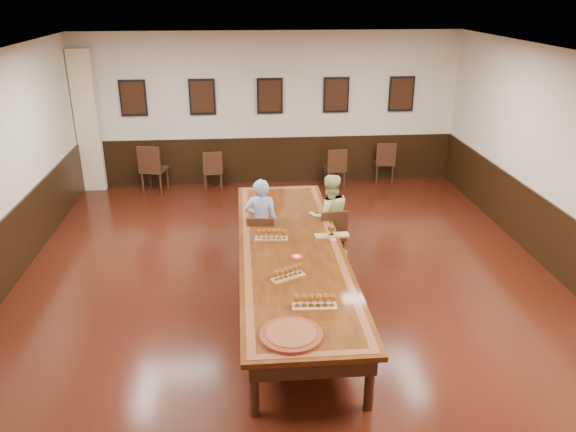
{
  "coord_description": "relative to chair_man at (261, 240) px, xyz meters",
  "views": [
    {
      "loc": [
        -0.63,
        -6.81,
        4.0
      ],
      "look_at": [
        0.0,
        0.5,
        1.0
      ],
      "focal_mm": 35.0,
      "sensor_mm": 36.0,
      "label": 1
    }
  ],
  "objects": [
    {
      "name": "flight_b",
      "position": [
        0.97,
        -0.66,
        0.4
      ],
      "size": [
        0.49,
        0.18,
        0.18
      ],
      "color": "#9C6F41",
      "rests_on": "conference_table"
    },
    {
      "name": "floor",
      "position": [
        0.37,
        -0.95,
        -0.44
      ],
      "size": [
        8.0,
        10.0,
        0.02
      ],
      "primitive_type": "cube",
      "color": "black",
      "rests_on": "ground"
    },
    {
      "name": "spare_chair_a",
      "position": [
        -2.08,
        3.63,
        0.08
      ],
      "size": [
        0.59,
        0.62,
        1.02
      ],
      "primitive_type": null,
      "rotation": [
        0.0,
        0.0,
        2.89
      ],
      "color": "black",
      "rests_on": "floor"
    },
    {
      "name": "spare_chair_b",
      "position": [
        -0.88,
        3.66,
        -0.0
      ],
      "size": [
        0.45,
        0.48,
        0.86
      ],
      "primitive_type": null,
      "rotation": [
        0.0,
        0.0,
        3.27
      ],
      "color": "black",
      "rests_on": "floor"
    },
    {
      "name": "conference_table",
      "position": [
        0.37,
        -0.95,
        0.18
      ],
      "size": [
        1.4,
        5.0,
        0.76
      ],
      "color": "#321608",
      "rests_on": "floor"
    },
    {
      "name": "chair_man",
      "position": [
        0.0,
        0.0,
        0.0
      ],
      "size": [
        0.44,
        0.48,
        0.86
      ],
      "primitive_type": null,
      "rotation": [
        0.0,
        0.0,
        3.05
      ],
      "color": "black",
      "rests_on": "floor"
    },
    {
      "name": "wall_back",
      "position": [
        0.37,
        4.06,
        1.17
      ],
      "size": [
        8.0,
        0.02,
        3.2
      ],
      "primitive_type": "cube",
      "color": "beige",
      "rests_on": "floor"
    },
    {
      "name": "curtain",
      "position": [
        -3.38,
        3.87,
        1.02
      ],
      "size": [
        0.45,
        0.18,
        2.9
      ],
      "primitive_type": "cube",
      "color": "beige",
      "rests_on": "floor"
    },
    {
      "name": "person_man",
      "position": [
        0.01,
        0.09,
        0.26
      ],
      "size": [
        0.53,
        0.38,
        1.38
      ],
      "primitive_type": "imported",
      "rotation": [
        0.0,
        0.0,
        3.05
      ],
      "color": "#4867B5",
      "rests_on": "floor"
    },
    {
      "name": "flight_a",
      "position": [
        0.12,
        -0.69,
        0.4
      ],
      "size": [
        0.46,
        0.17,
        0.17
      ],
      "color": "#9C6F41",
      "rests_on": "conference_table"
    },
    {
      "name": "person_woman",
      "position": [
        1.07,
        0.23,
        0.26
      ],
      "size": [
        0.75,
        0.62,
        1.38
      ],
      "primitive_type": "imported",
      "rotation": [
        0.0,
        0.0,
        3.27
      ],
      "color": "#CCCB7F",
      "rests_on": "floor"
    },
    {
      "name": "ceiling",
      "position": [
        0.37,
        -0.95,
        2.78
      ],
      "size": [
        8.0,
        10.0,
        0.02
      ],
      "primitive_type": "cube",
      "color": "white",
      "rests_on": "floor"
    },
    {
      "name": "carved_platter",
      "position": [
        0.18,
        -3.04,
        0.34
      ],
      "size": [
        0.71,
        0.71,
        0.05
      ],
      "color": "#5A1D12",
      "rests_on": "conference_table"
    },
    {
      "name": "flight_d",
      "position": [
        0.48,
        -2.52,
        0.4
      ],
      "size": [
        0.5,
        0.18,
        0.18
      ],
      "color": "#9C6F41",
      "rests_on": "conference_table"
    },
    {
      "name": "red_plate_grp",
      "position": [
        0.41,
        -1.28,
        0.33
      ],
      "size": [
        0.18,
        0.18,
        0.02
      ],
      "color": "#B9210C",
      "rests_on": "conference_table"
    },
    {
      "name": "wainscoting",
      "position": [
        0.37,
        -0.95,
        0.07
      ],
      "size": [
        8.0,
        10.0,
        1.0
      ],
      "color": "black",
      "rests_on": "floor"
    },
    {
      "name": "spare_chair_c",
      "position": [
        1.72,
        3.56,
        0.01
      ],
      "size": [
        0.43,
        0.47,
        0.88
      ],
      "primitive_type": null,
      "rotation": [
        0.0,
        0.0,
        3.2
      ],
      "color": "black",
      "rests_on": "floor"
    },
    {
      "name": "flight_c",
      "position": [
        0.25,
        -1.82,
        0.39
      ],
      "size": [
        0.44,
        0.31,
        0.16
      ],
      "color": "#9C6F41",
      "rests_on": "conference_table"
    },
    {
      "name": "posters",
      "position": [
        0.37,
        3.99,
        1.47
      ],
      "size": [
        6.14,
        0.04,
        0.74
      ],
      "color": "black",
      "rests_on": "wall_back"
    },
    {
      "name": "chair_woman",
      "position": [
        1.08,
        0.13,
        0.01
      ],
      "size": [
        0.47,
        0.5,
        0.88
      ],
      "primitive_type": null,
      "rotation": [
        0.0,
        0.0,
        3.27
      ],
      "color": "black",
      "rests_on": "floor"
    },
    {
      "name": "pink_phone",
      "position": [
        0.97,
        -0.76,
        0.32
      ],
      "size": [
        0.08,
        0.15,
        0.01
      ],
      "primitive_type": "cube",
      "rotation": [
        0.0,
        0.0,
        0.07
      ],
      "color": "#E74DAC",
      "rests_on": "conference_table"
    },
    {
      "name": "spare_chair_d",
      "position": [
        2.87,
        3.9,
        0.02
      ],
      "size": [
        0.45,
        0.49,
        0.9
      ],
      "primitive_type": null,
      "rotation": [
        0.0,
        0.0,
        3.08
      ],
      "color": "black",
      "rests_on": "floor"
    }
  ]
}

